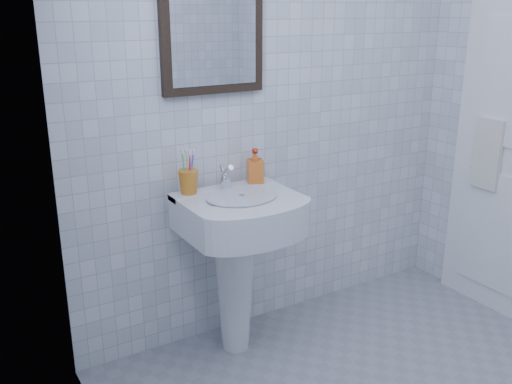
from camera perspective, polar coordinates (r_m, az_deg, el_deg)
wall_back at (r=2.85m, az=2.10°, el=10.59°), size 2.20×0.02×2.50m
wall_left at (r=1.30m, az=-9.66°, el=1.45°), size 0.02×2.40×2.50m
washbasin at (r=2.68m, az=-1.95°, el=-5.50°), size 0.53×0.39×0.82m
faucet at (r=2.66m, az=-3.04°, el=1.37°), size 0.05×0.11×0.13m
toothbrush_cup at (r=2.60m, az=-6.77°, el=1.00°), size 0.12×0.12×0.11m
soap_dispenser at (r=2.74m, az=-0.10°, el=2.66°), size 0.10×0.10×0.16m
wall_mirror at (r=2.64m, az=-4.36°, el=16.49°), size 0.50×0.04×0.62m
towel_ring at (r=3.27m, az=22.74°, el=6.62°), size 0.01×0.18×0.18m
hand_towel at (r=3.29m, az=22.16°, el=3.53°), size 0.03×0.16×0.38m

